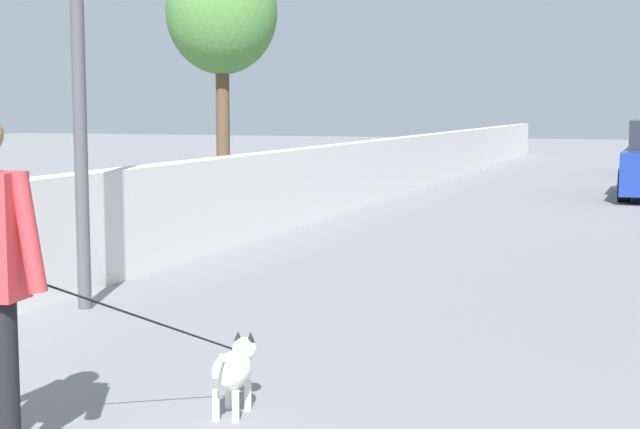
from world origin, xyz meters
The scene contains 4 objects.
ground_plane centered at (14.00, 0.00, 0.00)m, with size 80.00×80.00×0.00m, color gray.
wall_left centered at (12.00, 3.27, 0.58)m, with size 48.00×0.30×1.16m, color silver.
tree_left_mid centered at (13.00, 4.88, 3.31)m, with size 1.83×1.83×4.36m.
dog centered at (3.41, 0.18, 0.27)m, with size 1.54×0.86×1.06m.
Camera 1 is at (-1.64, -2.23, 1.81)m, focal length 54.43 mm.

